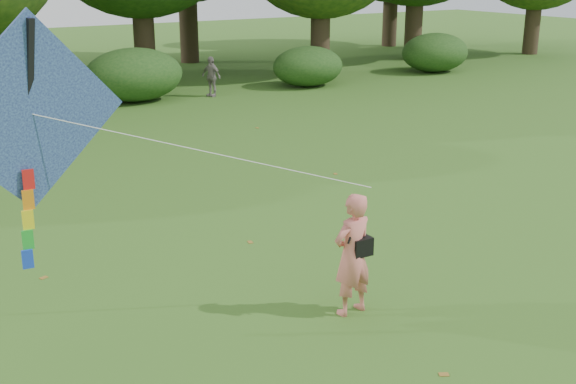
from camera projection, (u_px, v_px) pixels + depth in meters
ground at (394, 332)px, 9.66m from camera, size 100.00×100.00×0.00m
man_kite_flyer at (352, 254)px, 9.94m from camera, size 0.69×0.50×1.76m
bystander_right at (211, 77)px, 26.38m from camera, size 0.66×0.93×1.46m
crossbody_bag at (361, 246)px, 9.94m from camera, size 0.43×0.20×0.70m
flying_kite at (31, 117)px, 8.70m from camera, size 5.24×1.90×3.24m
shrub_band at (27, 88)px, 23.31m from camera, size 39.15×3.22×1.88m
fallen_leaves at (265, 266)px, 11.73m from camera, size 10.60×14.75×0.01m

